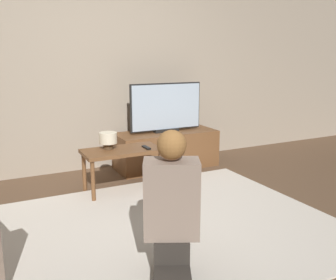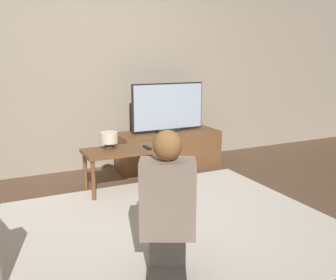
# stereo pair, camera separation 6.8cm
# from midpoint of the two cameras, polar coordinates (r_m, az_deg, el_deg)

# --- Properties ---
(ground_plane) EXTENTS (10.00, 10.00, 0.00)m
(ground_plane) POSITION_cam_midpoint_polar(r_m,az_deg,el_deg) (3.06, -3.18, -13.80)
(ground_plane) COLOR brown
(wall_back) EXTENTS (10.00, 0.06, 2.60)m
(wall_back) POSITION_cam_midpoint_polar(r_m,az_deg,el_deg) (4.58, -13.34, 11.57)
(wall_back) COLOR tan
(wall_back) RESTS_ON ground_plane
(rug) EXTENTS (2.99, 2.20, 0.02)m
(rug) POSITION_cam_midpoint_polar(r_m,az_deg,el_deg) (3.06, -3.18, -13.66)
(rug) COLOR silver
(rug) RESTS_ON ground_plane
(tv_stand) EXTENTS (1.25, 0.50, 0.45)m
(tv_stand) POSITION_cam_midpoint_polar(r_m,az_deg,el_deg) (4.66, -0.68, -1.46)
(tv_stand) COLOR brown
(tv_stand) RESTS_ON ground_plane
(tv) EXTENTS (0.93, 0.08, 0.60)m
(tv) POSITION_cam_midpoint_polar(r_m,az_deg,el_deg) (4.56, -0.72, 4.99)
(tv) COLOR black
(tv) RESTS_ON tv_stand
(coffee_table) EXTENTS (0.79, 0.41, 0.44)m
(coffee_table) POSITION_cam_midpoint_polar(r_m,az_deg,el_deg) (3.83, -7.54, -2.25)
(coffee_table) COLOR brown
(coffee_table) RESTS_ON ground_plane
(person_kneeling) EXTENTS (0.58, 0.85, 0.93)m
(person_kneeling) POSITION_cam_midpoint_polar(r_m,az_deg,el_deg) (2.33, -0.31, -10.32)
(person_kneeling) COLOR #332D28
(person_kneeling) RESTS_ON rug
(table_lamp) EXTENTS (0.18, 0.18, 0.17)m
(table_lamp) POSITION_cam_midpoint_polar(r_m,az_deg,el_deg) (3.82, -9.63, 0.14)
(table_lamp) COLOR #4C3823
(table_lamp) RESTS_ON coffee_table
(remote) EXTENTS (0.04, 0.15, 0.02)m
(remote) POSITION_cam_midpoint_polar(r_m,az_deg,el_deg) (3.82, -3.85, -1.15)
(remote) COLOR black
(remote) RESTS_ON coffee_table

